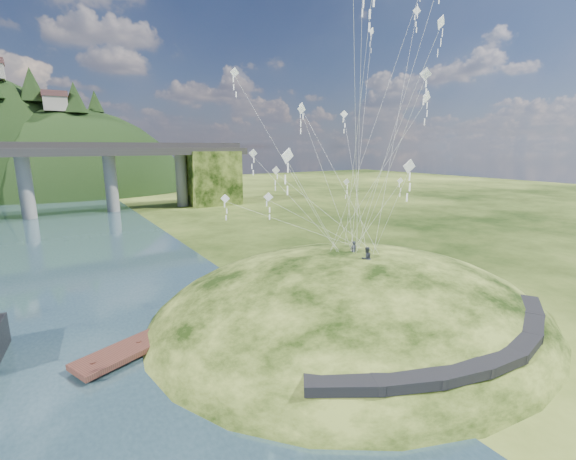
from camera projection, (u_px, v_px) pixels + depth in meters
ground at (286, 345)px, 27.88m from camera, size 320.00×320.00×0.00m
grass_hill at (350, 327)px, 34.05m from camera, size 36.00×32.00×13.00m
footpath at (475, 349)px, 23.32m from camera, size 22.29×5.84×0.83m
wooden_dock at (177, 327)px, 29.63m from camera, size 15.17×8.01×1.10m
kite_flyers at (363, 245)px, 32.49m from camera, size 1.48×2.93×1.98m
kite_swarm at (344, 100)px, 29.33m from camera, size 19.85×17.73×19.17m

